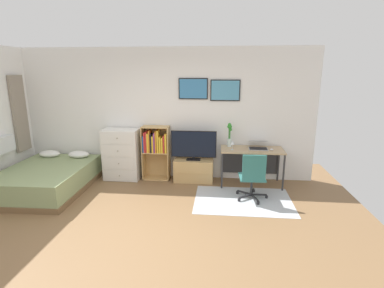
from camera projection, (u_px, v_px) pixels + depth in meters
ground_plane at (135, 235)px, 4.11m from camera, size 7.20×7.20×0.00m
wall_back_with_posters at (166, 114)px, 6.13m from camera, size 6.12×0.09×2.70m
area_rug at (243, 200)px, 5.19m from camera, size 1.70×1.20×0.01m
bed at (47, 178)px, 5.61m from camera, size 1.50×1.97×0.59m
dresser at (122, 154)px, 6.15m from camera, size 0.73×0.46×1.06m
bookshelf at (156, 147)px, 6.10m from camera, size 0.56×0.30×1.13m
tv_stand at (194, 170)px, 6.09m from camera, size 0.80×0.41×0.46m
television at (194, 145)px, 5.94m from camera, size 0.92×0.16×0.60m
desk at (251, 154)px, 5.87m from camera, size 1.22×0.59×0.74m
office_chair at (253, 176)px, 5.10m from camera, size 0.56×0.58×0.86m
laptop at (258, 145)px, 5.81m from camera, size 0.37×0.40×0.16m
computer_mouse at (272, 150)px, 5.66m from camera, size 0.06×0.10×0.03m
bamboo_vase at (230, 134)px, 5.90m from camera, size 0.10×0.09×0.48m
wine_glass at (232, 143)px, 5.67m from camera, size 0.07×0.07×0.18m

